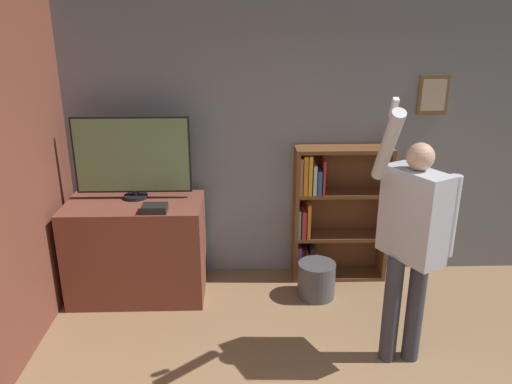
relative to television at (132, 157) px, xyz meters
name	(u,v)px	position (x,y,z in m)	size (l,w,h in m)	color
wall_back	(288,145)	(1.45, 0.34, 0.02)	(6.25, 0.09, 2.70)	gray
tv_ledge	(137,249)	(0.00, -0.12, -0.86)	(1.24, 0.68, 0.93)	brown
television	(132,157)	(0.00, 0.00, 0.00)	(1.06, 0.22, 0.77)	black
game_console	(155,208)	(0.23, -0.36, -0.37)	(0.22, 0.16, 0.06)	black
bookshelf	(330,214)	(1.87, 0.17, -0.65)	(0.93, 0.28, 1.37)	brown
person	(412,234)	(2.20, -1.18, -0.27)	(0.63, 0.60, 2.07)	#383842
waste_bin	(316,280)	(1.69, -0.23, -1.16)	(0.35, 0.35, 0.34)	#4C4C51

